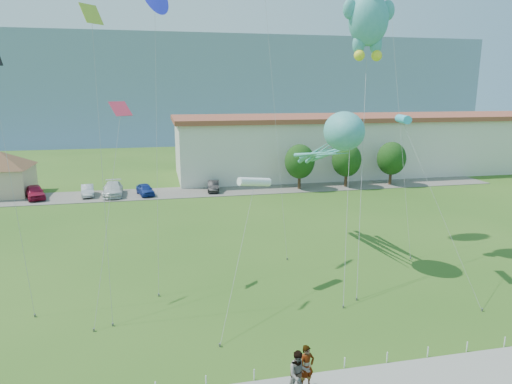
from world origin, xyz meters
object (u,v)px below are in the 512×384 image
parked_car_silver (88,190)px  octopus_kite (335,142)px  warehouse (383,143)px  parked_car_red (35,192)px  parked_car_black (213,186)px  parked_car_white (113,189)px  parked_car_blue (145,189)px  teddy_bear_kite (369,13)px  pavilion (1,169)px  pedestrian_right (299,374)px  pedestrian_left (307,367)px

parked_car_silver → octopus_kite: size_ratio=0.29×
warehouse → octopus_kite: octopus_kite is taller
parked_car_red → parked_car_black: size_ratio=1.18×
parked_car_white → parked_car_blue: bearing=-10.4°
warehouse → teddy_bear_kite: teddy_bear_kite is taller
warehouse → parked_car_white: warehouse is taller
pavilion → parked_car_white: bearing=-13.9°
parked_car_black → warehouse: bearing=26.3°
pavilion → parked_car_silver: size_ratio=2.44×
pedestrian_right → pedestrian_left: bearing=42.7°
pavilion → parked_car_silver: 10.13m
pedestrian_left → teddy_bear_kite: (8.92, 14.90, 15.85)m
parked_car_silver → parked_car_blue: 6.41m
warehouse → parked_car_black: size_ratio=16.39×
parked_car_silver → parked_car_white: 2.80m
parked_car_white → pedestrian_left: bearing=-76.5°
pedestrian_right → parked_car_black: size_ratio=0.51×
warehouse → parked_car_silver: size_ratio=16.21×
parked_car_blue → octopus_kite: octopus_kite is taller
warehouse → pedestrian_right: (-27.53, -46.74, -3.08)m
pavilion → octopus_kite: bearing=-42.4°
pedestrian_left → teddy_bear_kite: size_ratio=0.09×
parked_car_blue → octopus_kite: bearing=-74.8°
pedestrian_left → parked_car_white: size_ratio=0.35×
pavilion → pedestrian_right: (22.47, -40.74, -1.98)m
parked_car_silver → warehouse: bearing=4.1°
parked_car_red → pedestrian_left: bearing=-82.6°
parked_car_red → parked_car_blue: parked_car_red is taller
pedestrian_left → parked_car_white: pedestrian_left is taller
parked_car_silver → parked_car_white: (2.77, -0.37, 0.13)m
pedestrian_left → parked_car_blue: pedestrian_left is taller
parked_car_red → octopus_kite: size_ratio=0.34×
warehouse → parked_car_blue: (-34.15, -9.53, -3.43)m
pedestrian_right → octopus_kite: size_ratio=0.14×
parked_car_red → pavilion: bearing=125.6°
warehouse → parked_car_red: warehouse is taller
parked_car_blue → octopus_kite: size_ratio=0.29×
warehouse → parked_car_blue: bearing=-164.4°
pavilion → parked_car_silver: pavilion is taller
pavilion → warehouse: (50.00, 6.00, 1.10)m
warehouse → pedestrian_right: size_ratio=32.25×
warehouse → parked_car_white: size_ratio=11.86×
parked_car_blue → teddy_bear_kite: teddy_bear_kite is taller
pavilion → teddy_bear_kite: size_ratio=0.47×
parked_car_white → parked_car_silver: bearing=169.9°
pedestrian_left → parked_car_black: size_ratio=0.48×
pedestrian_left → parked_car_black: (0.75, 37.18, -0.33)m
pavilion → pedestrian_left: bearing=-60.3°
pedestrian_right → parked_car_black: pedestrian_right is taller
pavilion → octopus_kite: (29.26, -26.70, 5.33)m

